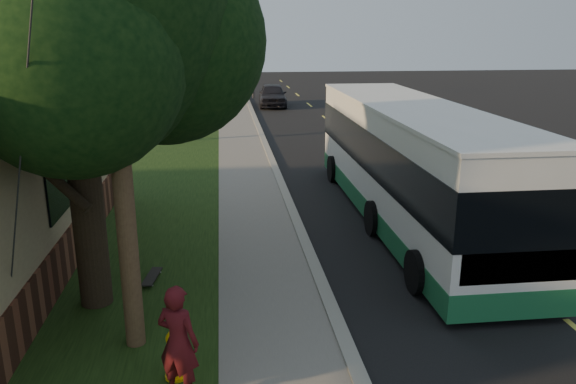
{
  "coord_description": "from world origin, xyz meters",
  "views": [
    {
      "loc": [
        -1.83,
        -7.12,
        4.86
      ],
      "look_at": [
        -0.47,
        4.36,
        1.5
      ],
      "focal_mm": 35.0,
      "sensor_mm": 36.0,
      "label": 1
    }
  ],
  "objects_px": {
    "bare_tree_far": "(202,75)",
    "transit_bus": "(410,160)",
    "skateboarder": "(178,342)",
    "bare_tree_near": "(183,94)",
    "utility_pole": "(111,47)",
    "distant_car": "(272,95)",
    "skateboard_main": "(152,277)",
    "traffic_signal": "(253,54)",
    "fire_hydrant": "(175,355)",
    "leafy_tree": "(71,9)"
  },
  "relations": [
    {
      "from": "utility_pole",
      "to": "fire_hydrant",
      "type": "bearing_deg",
      "value": -54.62
    },
    {
      "from": "leafy_tree",
      "to": "distant_car",
      "type": "bearing_deg",
      "value": 78.12
    },
    {
      "from": "bare_tree_near",
      "to": "distant_car",
      "type": "bearing_deg",
      "value": 66.68
    },
    {
      "from": "leafy_tree",
      "to": "bare_tree_near",
      "type": "relative_size",
      "value": 1.81
    },
    {
      "from": "fire_hydrant",
      "to": "transit_bus",
      "type": "xyz_separation_m",
      "value": [
        5.53,
        6.42,
        1.2
      ]
    },
    {
      "from": "distant_car",
      "to": "transit_bus",
      "type": "bearing_deg",
      "value": -83.34
    },
    {
      "from": "skateboarder",
      "to": "bare_tree_near",
      "type": "bearing_deg",
      "value": -60.17
    },
    {
      "from": "utility_pole",
      "to": "skateboard_main",
      "type": "relative_size",
      "value": 10.15
    },
    {
      "from": "transit_bus",
      "to": "distant_car",
      "type": "distance_m",
      "value": 23.24
    },
    {
      "from": "bare_tree_far",
      "to": "traffic_signal",
      "type": "bearing_deg",
      "value": 48.81
    },
    {
      "from": "leafy_tree",
      "to": "skateboard_main",
      "type": "bearing_deg",
      "value": 39.58
    },
    {
      "from": "bare_tree_near",
      "to": "bare_tree_far",
      "type": "xyz_separation_m",
      "value": [
        0.5,
        12.0,
        -0.15
      ]
    },
    {
      "from": "transit_bus",
      "to": "skateboarder",
      "type": "height_order",
      "value": "transit_bus"
    },
    {
      "from": "traffic_signal",
      "to": "distant_car",
      "type": "bearing_deg",
      "value": -77.19
    },
    {
      "from": "transit_bus",
      "to": "leafy_tree",
      "type": "bearing_deg",
      "value": -152.02
    },
    {
      "from": "fire_hydrant",
      "to": "bare_tree_far",
      "type": "relative_size",
      "value": 0.18
    },
    {
      "from": "bare_tree_near",
      "to": "skateboarder",
      "type": "xyz_separation_m",
      "value": [
        1.0,
        -18.44,
        -1.26
      ]
    },
    {
      "from": "traffic_signal",
      "to": "skateboarder",
      "type": "distance_m",
      "value": 34.64
    },
    {
      "from": "skateboard_main",
      "to": "skateboarder",
      "type": "bearing_deg",
      "value": -77.89
    },
    {
      "from": "utility_pole",
      "to": "bare_tree_near",
      "type": "height_order",
      "value": "utility_pole"
    },
    {
      "from": "distant_car",
      "to": "skateboard_main",
      "type": "bearing_deg",
      "value": -97.28
    },
    {
      "from": "skateboard_main",
      "to": "bare_tree_far",
      "type": "bearing_deg",
      "value": 89.32
    },
    {
      "from": "leafy_tree",
      "to": "bare_tree_far",
      "type": "height_order",
      "value": "leafy_tree"
    },
    {
      "from": "utility_pole",
      "to": "transit_bus",
      "type": "relative_size",
      "value": 0.8
    },
    {
      "from": "leafy_tree",
      "to": "traffic_signal",
      "type": "bearing_deg",
      "value": 81.53
    },
    {
      "from": "transit_bus",
      "to": "skateboard_main",
      "type": "xyz_separation_m",
      "value": [
        -6.25,
        -3.07,
        -1.5
      ]
    },
    {
      "from": "bare_tree_near",
      "to": "transit_bus",
      "type": "bearing_deg",
      "value": -60.94
    },
    {
      "from": "bare_tree_near",
      "to": "skateboard_main",
      "type": "relative_size",
      "value": 4.82
    },
    {
      "from": "bare_tree_far",
      "to": "skateboard_main",
      "type": "xyz_separation_m",
      "value": [
        -0.31,
        -26.64,
        -1.87
      ]
    },
    {
      "from": "traffic_signal",
      "to": "transit_bus",
      "type": "bearing_deg",
      "value": -84.96
    },
    {
      "from": "transit_bus",
      "to": "distant_car",
      "type": "bearing_deg",
      "value": 93.54
    },
    {
      "from": "bare_tree_far",
      "to": "skateboarder",
      "type": "relative_size",
      "value": 2.47
    },
    {
      "from": "leafy_tree",
      "to": "fire_hydrant",
      "type": "bearing_deg",
      "value": -59.33
    },
    {
      "from": "leafy_tree",
      "to": "transit_bus",
      "type": "xyz_separation_m",
      "value": [
        7.1,
        3.77,
        -3.54
      ]
    },
    {
      "from": "fire_hydrant",
      "to": "utility_pole",
      "type": "xyz_separation_m",
      "value": [
        -0.71,
        0.99,
        4.2
      ]
    },
    {
      "from": "skateboarder",
      "to": "skateboard_main",
      "type": "bearing_deg",
      "value": -51.16
    },
    {
      "from": "utility_pole",
      "to": "skateboarder",
      "type": "distance_m",
      "value": 4.09
    },
    {
      "from": "skateboard_main",
      "to": "bare_tree_near",
      "type": "bearing_deg",
      "value": 90.73
    },
    {
      "from": "bare_tree_near",
      "to": "utility_pole",
      "type": "bearing_deg",
      "value": -89.34
    },
    {
      "from": "bare_tree_far",
      "to": "transit_bus",
      "type": "bearing_deg",
      "value": -75.88
    },
    {
      "from": "transit_bus",
      "to": "skateboarder",
      "type": "distance_m",
      "value": 8.78
    },
    {
      "from": "bare_tree_far",
      "to": "transit_bus",
      "type": "relative_size",
      "value": 0.36
    },
    {
      "from": "bare_tree_near",
      "to": "distant_car",
      "type": "height_order",
      "value": "bare_tree_near"
    },
    {
      "from": "fire_hydrant",
      "to": "bare_tree_near",
      "type": "height_order",
      "value": "bare_tree_near"
    },
    {
      "from": "leafy_tree",
      "to": "bare_tree_near",
      "type": "xyz_separation_m",
      "value": [
        0.67,
        15.35,
        -3.02
      ]
    },
    {
      "from": "utility_pole",
      "to": "distant_car",
      "type": "xyz_separation_m",
      "value": [
        4.81,
        28.61,
        -3.9
      ]
    },
    {
      "from": "bare_tree_near",
      "to": "bare_tree_far",
      "type": "bearing_deg",
      "value": 87.61
    },
    {
      "from": "utility_pole",
      "to": "skateboarder",
      "type": "xyz_separation_m",
      "value": [
        0.81,
        -1.43,
        -3.74
      ]
    },
    {
      "from": "utility_pole",
      "to": "distant_car",
      "type": "bearing_deg",
      "value": 80.46
    },
    {
      "from": "transit_bus",
      "to": "skateboarder",
      "type": "bearing_deg",
      "value": -128.37
    }
  ]
}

